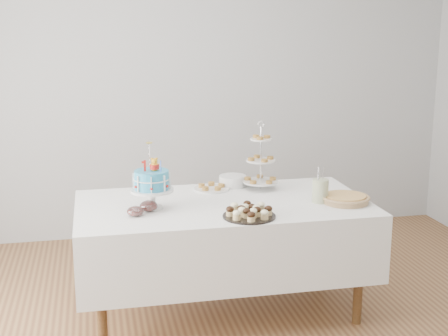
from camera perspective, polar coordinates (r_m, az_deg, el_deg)
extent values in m
plane|color=brown|center=(4.14, 0.81, -14.60)|extent=(5.00, 5.00, 0.00)
cube|color=#ACAFB2|center=(5.66, -3.67, 7.25)|extent=(5.00, 0.04, 2.70)
cube|color=#ACAFB2|center=(1.87, 14.75, -5.32)|extent=(5.00, 0.04, 2.70)
cube|color=white|center=(4.19, -0.08, -6.11)|extent=(1.92, 1.02, 0.45)
cylinder|color=brown|center=(3.85, -11.18, -11.57)|extent=(0.06, 0.06, 0.67)
cylinder|color=brown|center=(4.18, 12.22, -9.55)|extent=(0.06, 0.06, 0.67)
cylinder|color=brown|center=(4.53, -11.36, -7.70)|extent=(0.06, 0.06, 0.67)
cylinder|color=brown|center=(4.82, 8.63, -6.31)|extent=(0.06, 0.06, 0.67)
cylinder|color=#2C94C2|center=(3.97, -6.63, -1.07)|extent=(0.22, 0.22, 0.12)
torus|color=silver|center=(3.96, -6.64, -0.99)|extent=(0.23, 0.23, 0.01)
cube|color=red|center=(3.93, -7.25, 0.21)|extent=(0.02, 0.02, 0.07)
cylinder|color=#3865F0|center=(3.91, -5.81, 0.18)|extent=(0.01, 0.01, 0.07)
cylinder|color=silver|center=(3.96, -6.82, 1.05)|extent=(0.00, 0.00, 0.17)
cylinder|color=yellow|center=(3.94, -6.86, 2.31)|extent=(0.04, 0.04, 0.01)
cylinder|color=black|center=(3.82, 2.31, -4.43)|extent=(0.33, 0.33, 0.01)
ellipsoid|color=black|center=(3.79, 1.39, -3.81)|extent=(0.05, 0.05, 0.04)
ellipsoid|color=#FCF1C3|center=(3.82, 3.24, -3.69)|extent=(0.05, 0.05, 0.04)
cylinder|color=tan|center=(4.19, 11.03, -2.87)|extent=(0.30, 0.30, 0.04)
cylinder|color=tan|center=(4.19, 11.04, -2.57)|extent=(0.27, 0.27, 0.02)
torus|color=tan|center=(4.19, 11.04, -2.63)|extent=(0.32, 0.32, 0.02)
cylinder|color=silver|center=(4.41, 3.38, 0.91)|extent=(0.01, 0.01, 0.45)
cylinder|color=silver|center=(4.45, 3.35, -1.25)|extent=(0.25, 0.25, 0.01)
cylinder|color=silver|center=(4.41, 3.38, 0.68)|extent=(0.21, 0.21, 0.01)
cylinder|color=silver|center=(4.38, 3.41, 2.64)|extent=(0.15, 0.15, 0.01)
torus|color=silver|center=(4.36, 3.43, 4.02)|extent=(0.05, 0.01, 0.05)
cylinder|color=silver|center=(4.52, 0.80, -1.18)|extent=(0.20, 0.20, 0.08)
cylinder|color=silver|center=(4.43, -1.15, -1.92)|extent=(0.25, 0.25, 0.01)
ellipsoid|color=silver|center=(3.96, -6.91, -3.46)|extent=(0.11, 0.11, 0.07)
cylinder|color=#621008|center=(3.96, -6.90, -3.54)|extent=(0.08, 0.08, 0.03)
ellipsoid|color=silver|center=(3.87, -8.10, -3.94)|extent=(0.10, 0.10, 0.06)
cylinder|color=#621008|center=(3.87, -8.10, -4.02)|extent=(0.07, 0.07, 0.03)
cylinder|color=beige|center=(4.16, 8.80, -2.07)|extent=(0.11, 0.11, 0.16)
cylinder|color=beige|center=(4.19, 9.39, -1.79)|extent=(0.01, 0.01, 0.08)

